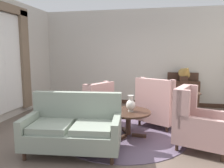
# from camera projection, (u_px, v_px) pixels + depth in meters

# --- Properties ---
(ground) EXTENTS (8.48, 8.48, 0.00)m
(ground) POSITION_uv_depth(u_px,v_px,m) (120.00, 139.00, 4.23)
(ground) COLOR brown
(wall_back) EXTENTS (6.15, 0.08, 2.98)m
(wall_back) POSITION_uv_depth(u_px,v_px,m) (136.00, 58.00, 6.96)
(wall_back) COLOR #BCB7AD
(wall_back) RESTS_ON ground
(wall_left) EXTENTS (0.08, 4.24, 2.98)m
(wall_left) POSITION_uv_depth(u_px,v_px,m) (8.00, 59.00, 5.50)
(wall_left) COLOR #BCB7AD
(wall_left) RESTS_ON ground
(baseboard_back) EXTENTS (5.99, 0.03, 0.12)m
(baseboard_back) POSITION_uv_depth(u_px,v_px,m) (135.00, 102.00, 7.11)
(baseboard_back) COLOR #382319
(baseboard_back) RESTS_ON ground
(area_rug) EXTENTS (2.62, 2.62, 0.01)m
(area_rug) POSITION_uv_depth(u_px,v_px,m) (122.00, 133.00, 4.52)
(area_rug) COLOR #5B4C60
(area_rug) RESTS_ON ground
(window_with_curtains) EXTENTS (0.12, 1.86, 2.67)m
(window_with_curtains) POSITION_uv_depth(u_px,v_px,m) (5.00, 57.00, 5.23)
(window_with_curtains) COLOR silver
(coffee_table) EXTENTS (0.88, 0.88, 0.52)m
(coffee_table) POSITION_uv_depth(u_px,v_px,m) (128.00, 116.00, 4.30)
(coffee_table) COLOR #382319
(coffee_table) RESTS_ON ground
(porcelain_vase) EXTENTS (0.18, 0.18, 0.32)m
(porcelain_vase) POSITION_uv_depth(u_px,v_px,m) (131.00, 104.00, 4.25)
(porcelain_vase) COLOR beige
(porcelain_vase) RESTS_ON coffee_table
(settee) EXTENTS (1.64, 0.96, 0.96)m
(settee) POSITION_uv_depth(u_px,v_px,m) (74.00, 128.00, 3.66)
(settee) COLOR gray
(settee) RESTS_ON ground
(armchair_foreground_right) EXTENTS (1.17, 1.20, 1.10)m
(armchair_foreground_right) POSITION_uv_depth(u_px,v_px,m) (159.00, 106.00, 4.95)
(armchair_foreground_right) COLOR tan
(armchair_foreground_right) RESTS_ON ground
(armchair_beside_settee) EXTENTS (1.05, 0.97, 1.06)m
(armchair_beside_settee) POSITION_uv_depth(u_px,v_px,m) (197.00, 124.00, 3.75)
(armchair_beside_settee) COLOR tan
(armchair_beside_settee) RESTS_ON ground
(armchair_near_sideboard) EXTENTS (1.07, 1.06, 0.98)m
(armchair_near_sideboard) POSITION_uv_depth(u_px,v_px,m) (93.00, 106.00, 5.10)
(armchair_near_sideboard) COLOR tan
(armchair_near_sideboard) RESTS_ON ground
(side_table) EXTENTS (0.48, 0.48, 0.75)m
(side_table) POSITION_uv_depth(u_px,v_px,m) (190.00, 105.00, 5.03)
(side_table) COLOR #382319
(side_table) RESTS_ON ground
(sideboard) EXTENTS (0.90, 0.38, 1.06)m
(sideboard) POSITION_uv_depth(u_px,v_px,m) (183.00, 92.00, 6.53)
(sideboard) COLOR #382319
(sideboard) RESTS_ON ground
(gramophone) EXTENTS (0.48, 0.55, 0.54)m
(gramophone) POSITION_uv_depth(u_px,v_px,m) (186.00, 72.00, 6.34)
(gramophone) COLOR #382319
(gramophone) RESTS_ON sideboard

